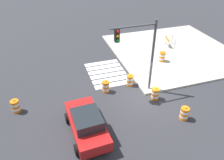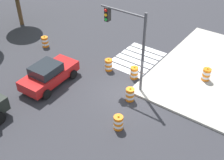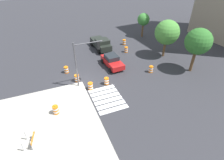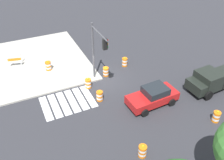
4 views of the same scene
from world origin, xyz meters
name	(u,v)px [view 2 (image 2 of 4)]	position (x,y,z in m)	size (l,w,h in m)	color
ground_plane	(128,92)	(0.00, 0.00, 0.00)	(120.00, 120.00, 0.00)	#2D2D33
crosswalk_stripes	(137,59)	(4.00, 1.80, 0.01)	(4.35, 3.20, 0.02)	silver
sports_car	(49,74)	(-2.40, 5.01, 0.81)	(4.39, 2.30, 1.63)	red
traffic_barrel_crosswalk_end	(109,65)	(1.42, 2.69, 0.45)	(0.56, 0.56, 1.02)	orange
traffic_barrel_median_near	(130,94)	(-0.58, -0.52, 0.45)	(0.56, 0.56, 1.02)	orange
traffic_barrel_median_far	(118,122)	(-3.09, -1.36, 0.45)	(0.56, 0.56, 1.02)	orange
traffic_barrel_far_curb	(45,42)	(1.10, 9.22, 0.45)	(0.56, 0.56, 1.02)	orange
traffic_barrel_opposite_curb	(134,73)	(1.67, 0.59, 0.45)	(0.56, 0.56, 1.02)	orange
traffic_barrel_on_sidewalk	(206,74)	(4.30, -3.73, 0.60)	(0.56, 0.56, 1.02)	orange
traffic_light_pole	(128,35)	(0.59, 0.54, 3.91)	(0.47, 3.29, 5.50)	#4C4C51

